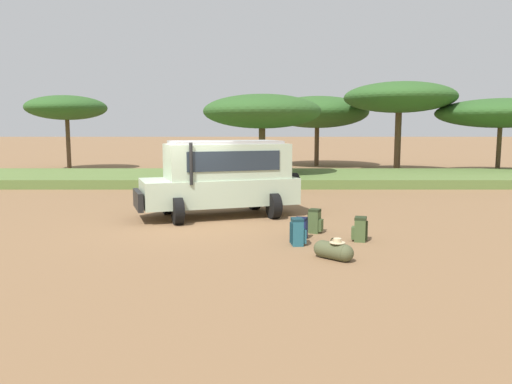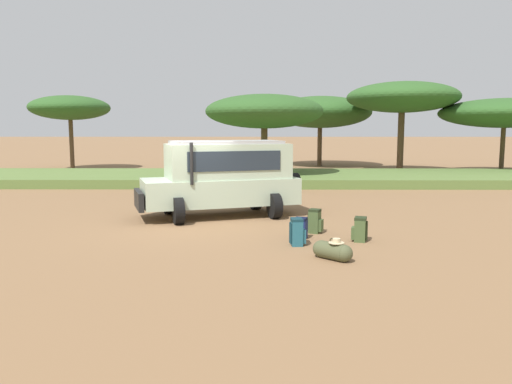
{
  "view_description": "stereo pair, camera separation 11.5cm",
  "coord_description": "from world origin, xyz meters",
  "px_view_note": "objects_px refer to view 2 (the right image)",
  "views": [
    {
      "loc": [
        1.95,
        -14.6,
        2.82
      ],
      "look_at": [
        1.94,
        -0.29,
        1.0
      ],
      "focal_mm": 35.0,
      "sensor_mm": 36.0,
      "label": 1
    },
    {
      "loc": [
        2.06,
        -14.6,
        2.82
      ],
      "look_at": [
        1.94,
        -0.29,
        1.0
      ],
      "focal_mm": 35.0,
      "sensor_mm": 36.0,
      "label": 2
    }
  ],
  "objects_px": {
    "backpack_outermost": "(315,221)",
    "acacia_tree_left_mid": "(264,112)",
    "acacia_tree_centre_back": "(320,112)",
    "safari_vehicle": "(223,176)",
    "duffel_bag_low_black_case": "(333,251)",
    "backpack_near_rear_wheel": "(301,228)",
    "backpack_cluster_center": "(360,230)",
    "acacia_tree_far_right": "(505,113)",
    "acacia_tree_right_mid": "(402,98)",
    "acacia_tree_far_left": "(70,108)",
    "backpack_beside_front_wheel": "(297,232)"
  },
  "relations": [
    {
      "from": "backpack_beside_front_wheel",
      "to": "acacia_tree_far_right",
      "type": "distance_m",
      "value": 24.04
    },
    {
      "from": "safari_vehicle",
      "to": "acacia_tree_far_right",
      "type": "distance_m",
      "value": 22.26
    },
    {
      "from": "safari_vehicle",
      "to": "backpack_outermost",
      "type": "relative_size",
      "value": 8.3
    },
    {
      "from": "backpack_outermost",
      "to": "acacia_tree_far_right",
      "type": "distance_m",
      "value": 22.55
    },
    {
      "from": "acacia_tree_left_mid",
      "to": "acacia_tree_far_right",
      "type": "xyz_separation_m",
      "value": [
        14.78,
        4.19,
        0.04
      ]
    },
    {
      "from": "backpack_beside_front_wheel",
      "to": "acacia_tree_right_mid",
      "type": "relative_size",
      "value": 0.09
    },
    {
      "from": "backpack_cluster_center",
      "to": "acacia_tree_right_mid",
      "type": "bearing_deg",
      "value": 71.85
    },
    {
      "from": "safari_vehicle",
      "to": "acacia_tree_centre_back",
      "type": "bearing_deg",
      "value": 75.49
    },
    {
      "from": "backpack_near_rear_wheel",
      "to": "acacia_tree_right_mid",
      "type": "xyz_separation_m",
      "value": [
        7.89,
        19.26,
        4.49
      ]
    },
    {
      "from": "safari_vehicle",
      "to": "acacia_tree_left_mid",
      "type": "relative_size",
      "value": 0.8
    },
    {
      "from": "backpack_beside_front_wheel",
      "to": "backpack_cluster_center",
      "type": "bearing_deg",
      "value": 15.5
    },
    {
      "from": "backpack_cluster_center",
      "to": "acacia_tree_right_mid",
      "type": "distance_m",
      "value": 21.1
    },
    {
      "from": "acacia_tree_left_mid",
      "to": "acacia_tree_centre_back",
      "type": "relative_size",
      "value": 0.81
    },
    {
      "from": "backpack_outermost",
      "to": "acacia_tree_left_mid",
      "type": "bearing_deg",
      "value": 95.41
    },
    {
      "from": "backpack_near_rear_wheel",
      "to": "acacia_tree_far_left",
      "type": "distance_m",
      "value": 26.15
    },
    {
      "from": "backpack_outermost",
      "to": "safari_vehicle",
      "type": "bearing_deg",
      "value": 135.48
    },
    {
      "from": "safari_vehicle",
      "to": "backpack_outermost",
      "type": "height_order",
      "value": "safari_vehicle"
    },
    {
      "from": "safari_vehicle",
      "to": "acacia_tree_far_right",
      "type": "height_order",
      "value": "acacia_tree_far_right"
    },
    {
      "from": "backpack_outermost",
      "to": "acacia_tree_far_right",
      "type": "relative_size",
      "value": 0.08
    },
    {
      "from": "duffel_bag_low_black_case",
      "to": "acacia_tree_left_mid",
      "type": "distance_m",
      "value": 16.74
    },
    {
      "from": "acacia_tree_centre_back",
      "to": "acacia_tree_left_mid",
      "type": "bearing_deg",
      "value": -111.09
    },
    {
      "from": "acacia_tree_far_right",
      "to": "acacia_tree_left_mid",
      "type": "bearing_deg",
      "value": -164.17
    },
    {
      "from": "acacia_tree_left_mid",
      "to": "acacia_tree_centre_back",
      "type": "bearing_deg",
      "value": 68.91
    },
    {
      "from": "acacia_tree_centre_back",
      "to": "backpack_cluster_center",
      "type": "bearing_deg",
      "value": -94.45
    },
    {
      "from": "backpack_cluster_center",
      "to": "acacia_tree_far_right",
      "type": "relative_size",
      "value": 0.08
    },
    {
      "from": "backpack_beside_front_wheel",
      "to": "acacia_tree_left_mid",
      "type": "distance_m",
      "value": 15.37
    },
    {
      "from": "backpack_outermost",
      "to": "acacia_tree_left_mid",
      "type": "relative_size",
      "value": 0.1
    },
    {
      "from": "acacia_tree_centre_back",
      "to": "acacia_tree_far_right",
      "type": "relative_size",
      "value": 1.08
    },
    {
      "from": "acacia_tree_far_left",
      "to": "acacia_tree_far_right",
      "type": "bearing_deg",
      "value": -6.72
    },
    {
      "from": "backpack_cluster_center",
      "to": "backpack_outermost",
      "type": "bearing_deg",
      "value": 135.6
    },
    {
      "from": "backpack_outermost",
      "to": "acacia_tree_centre_back",
      "type": "distance_m",
      "value": 25.13
    },
    {
      "from": "backpack_beside_front_wheel",
      "to": "acacia_tree_centre_back",
      "type": "bearing_deg",
      "value": 82.14
    },
    {
      "from": "acacia_tree_far_left",
      "to": "acacia_tree_left_mid",
      "type": "relative_size",
      "value": 0.86
    },
    {
      "from": "duffel_bag_low_black_case",
      "to": "acacia_tree_centre_back",
      "type": "relative_size",
      "value": 0.1
    },
    {
      "from": "acacia_tree_far_right",
      "to": "duffel_bag_low_black_case",
      "type": "bearing_deg",
      "value": -123.22
    },
    {
      "from": "backpack_beside_front_wheel",
      "to": "acacia_tree_right_mid",
      "type": "height_order",
      "value": "acacia_tree_right_mid"
    },
    {
      "from": "backpack_beside_front_wheel",
      "to": "backpack_outermost",
      "type": "height_order",
      "value": "backpack_beside_front_wheel"
    },
    {
      "from": "safari_vehicle",
      "to": "backpack_cluster_center",
      "type": "distance_m",
      "value": 5.29
    },
    {
      "from": "safari_vehicle",
      "to": "backpack_near_rear_wheel",
      "type": "xyz_separation_m",
      "value": [
        2.24,
        -3.31,
        -1.03
      ]
    },
    {
      "from": "backpack_outermost",
      "to": "backpack_near_rear_wheel",
      "type": "bearing_deg",
      "value": -123.9
    },
    {
      "from": "backpack_outermost",
      "to": "acacia_tree_far_left",
      "type": "xyz_separation_m",
      "value": [
        -14.51,
        21.03,
        3.9
      ]
    },
    {
      "from": "backpack_near_rear_wheel",
      "to": "acacia_tree_right_mid",
      "type": "bearing_deg",
      "value": 67.74
    },
    {
      "from": "backpack_cluster_center",
      "to": "safari_vehicle",
      "type": "bearing_deg",
      "value": 135.51
    },
    {
      "from": "backpack_beside_front_wheel",
      "to": "duffel_bag_low_black_case",
      "type": "bearing_deg",
      "value": -63.24
    },
    {
      "from": "acacia_tree_left_mid",
      "to": "acacia_tree_far_left",
      "type": "bearing_deg",
      "value": 150.47
    },
    {
      "from": "safari_vehicle",
      "to": "acacia_tree_far_left",
      "type": "distance_m",
      "value": 22.05
    },
    {
      "from": "duffel_bag_low_black_case",
      "to": "backpack_near_rear_wheel",
      "type": "bearing_deg",
      "value": 103.9
    },
    {
      "from": "backpack_beside_front_wheel",
      "to": "acacia_tree_far_left",
      "type": "bearing_deg",
      "value": 121.77
    },
    {
      "from": "duffel_bag_low_black_case",
      "to": "acacia_tree_right_mid",
      "type": "bearing_deg",
      "value": 70.99
    },
    {
      "from": "acacia_tree_centre_back",
      "to": "acacia_tree_far_right",
      "type": "xyz_separation_m",
      "value": [
        10.49,
        -6.94,
        -0.29
      ]
    }
  ]
}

